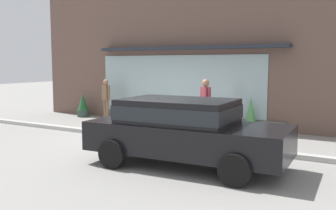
# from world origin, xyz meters

# --- Properties ---
(ground_plane) EXTENTS (60.00, 60.00, 0.00)m
(ground_plane) POSITION_xyz_m (0.00, 0.00, 0.00)
(ground_plane) COLOR gray
(curb_strip) EXTENTS (14.00, 0.24, 0.12)m
(curb_strip) POSITION_xyz_m (0.00, -0.20, 0.06)
(curb_strip) COLOR #B2B2AD
(curb_strip) RESTS_ON ground_plane
(storefront) EXTENTS (14.00, 0.81, 5.34)m
(storefront) POSITION_xyz_m (-0.01, 3.19, 2.61)
(storefront) COLOR brown
(storefront) RESTS_ON ground_plane
(fire_hydrant) EXTENTS (0.39, 0.35, 0.79)m
(fire_hydrant) POSITION_xyz_m (0.94, 0.78, 0.38)
(fire_hydrant) COLOR red
(fire_hydrant) RESTS_ON ground_plane
(pedestrian_with_handbag) EXTENTS (0.58, 0.44, 1.76)m
(pedestrian_with_handbag) POSITION_xyz_m (1.46, 1.39, 1.03)
(pedestrian_with_handbag) COLOR brown
(pedestrian_with_handbag) RESTS_ON ground_plane
(pedestrian_passerby) EXTENTS (0.45, 0.25, 1.61)m
(pedestrian_passerby) POSITION_xyz_m (-3.34, 2.38, 0.93)
(pedestrian_passerby) COLOR brown
(pedestrian_passerby) RESTS_ON ground_plane
(parked_car_black) EXTENTS (4.46, 2.13, 1.47)m
(parked_car_black) POSITION_xyz_m (2.52, -2.11, 0.84)
(parked_car_black) COLOR black
(parked_car_black) RESTS_ON ground_plane
(potted_plant_window_left) EXTENTS (0.42, 0.42, 0.65)m
(potted_plant_window_left) POSITION_xyz_m (-2.17, 2.69, 0.34)
(potted_plant_window_left) COLOR #9E6042
(potted_plant_window_left) RESTS_ON ground_plane
(potted_plant_window_center) EXTENTS (0.37, 0.37, 1.12)m
(potted_plant_window_center) POSITION_xyz_m (2.48, 2.75, 0.54)
(potted_plant_window_center) COLOR #33473D
(potted_plant_window_center) RESTS_ON ground_plane
(potted_plant_window_right) EXTENTS (0.35, 0.35, 0.64)m
(potted_plant_window_right) POSITION_xyz_m (-1.26, 2.44, 0.33)
(potted_plant_window_right) COLOR #9E6042
(potted_plant_window_right) RESTS_ON ground_plane
(potted_plant_by_entrance) EXTENTS (0.50, 0.50, 0.98)m
(potted_plant_by_entrance) POSITION_xyz_m (-4.73, 2.55, 0.47)
(potted_plant_by_entrance) COLOR #33473D
(potted_plant_by_entrance) RESTS_ON ground_plane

